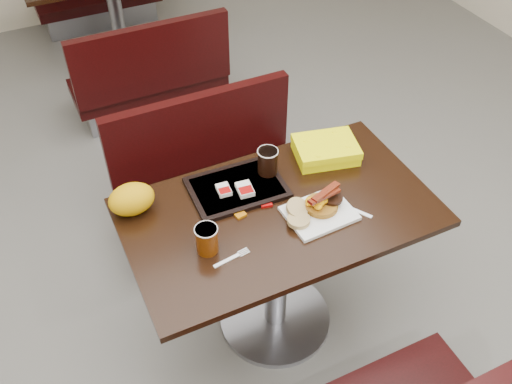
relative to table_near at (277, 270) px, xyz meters
name	(u,v)px	position (x,y,z in m)	size (l,w,h in m)	color
floor	(275,319)	(0.00, 0.00, -0.38)	(6.00, 7.00, 0.01)	gray
table_near	(277,270)	(0.00, 0.00, 0.00)	(1.20, 0.70, 0.75)	black
bench_near_n	(215,175)	(0.00, 0.70, -0.02)	(1.00, 0.46, 0.72)	black
table_far	(117,17)	(0.00, 2.60, 0.00)	(1.20, 0.70, 0.75)	black
bench_far_s	(146,64)	(0.00, 1.90, -0.02)	(1.00, 0.46, 0.72)	black
platter	(319,213)	(0.13, -0.09, 0.38)	(0.25, 0.20, 0.02)	white
pancake_stack	(321,205)	(0.14, -0.07, 0.40)	(0.13, 0.13, 0.03)	#A86D1C
sausage_patty	(332,198)	(0.19, -0.07, 0.42)	(0.08, 0.08, 0.01)	black
scrambled_eggs	(318,203)	(0.12, -0.09, 0.44)	(0.08, 0.07, 0.04)	#FFB705
bacon_strips	(324,195)	(0.14, -0.09, 0.47)	(0.15, 0.07, 0.01)	#460505
muffin_bottom	(298,220)	(0.03, -0.10, 0.40)	(0.09, 0.09, 0.02)	tan
muffin_top	(297,208)	(0.05, -0.05, 0.41)	(0.08, 0.08, 0.02)	tan
coffee_cup_near	(207,240)	(-0.33, -0.07, 0.43)	(0.08, 0.08, 0.11)	#8A3C05
fork	(227,261)	(-0.29, -0.15, 0.38)	(0.14, 0.03, 0.00)	white
knife	(351,208)	(0.25, -0.11, 0.38)	(0.18, 0.01, 0.00)	white
condiment_syrup	(240,215)	(-0.15, 0.03, 0.38)	(0.04, 0.03, 0.01)	#A75907
condiment_ketchup	(266,204)	(-0.03, 0.04, 0.38)	(0.04, 0.03, 0.01)	#8C0504
tray	(237,188)	(-0.10, 0.17, 0.38)	(0.38, 0.27, 0.02)	black
hashbrown_sleeve_left	(224,190)	(-0.16, 0.17, 0.40)	(0.05, 0.07, 0.02)	silver
hashbrown_sleeve_right	(245,189)	(-0.09, 0.13, 0.40)	(0.06, 0.08, 0.02)	silver
coffee_cup_far	(268,162)	(0.05, 0.20, 0.45)	(0.08, 0.08, 0.11)	black
clamshell	(326,150)	(0.32, 0.20, 0.41)	(0.26, 0.20, 0.07)	#FFF704
paper_bag	(132,199)	(-0.51, 0.24, 0.44)	(0.18, 0.13, 0.12)	orange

